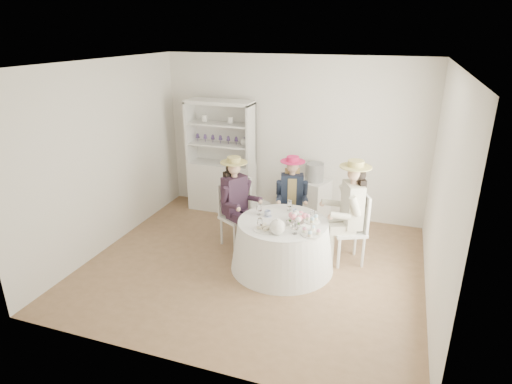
% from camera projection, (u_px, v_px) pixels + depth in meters
% --- Properties ---
extents(ground, '(4.50, 4.50, 0.00)m').
position_uv_depth(ground, '(254.00, 265.00, 5.96)').
color(ground, brown).
rests_on(ground, ground).
extents(ceiling, '(4.50, 4.50, 0.00)m').
position_uv_depth(ceiling, '(253.00, 63.00, 4.99)').
color(ceiling, white).
rests_on(ceiling, wall_back).
extents(wall_back, '(4.50, 0.00, 4.50)m').
position_uv_depth(wall_back, '(292.00, 138.00, 7.24)').
color(wall_back, white).
rests_on(wall_back, ground).
extents(wall_front, '(4.50, 0.00, 4.50)m').
position_uv_depth(wall_front, '(178.00, 242.00, 3.71)').
color(wall_front, white).
rests_on(wall_front, ground).
extents(wall_left, '(0.00, 4.50, 4.50)m').
position_uv_depth(wall_left, '(106.00, 157.00, 6.15)').
color(wall_left, white).
rests_on(wall_left, ground).
extents(wall_right, '(0.00, 4.50, 4.50)m').
position_uv_depth(wall_right, '(443.00, 193.00, 4.79)').
color(wall_right, white).
rests_on(wall_right, ground).
extents(tea_table, '(1.40, 1.40, 0.69)m').
position_uv_depth(tea_table, '(282.00, 245.00, 5.79)').
color(tea_table, white).
rests_on(tea_table, ground).
extents(hutch, '(1.33, 0.88, 1.96)m').
position_uv_depth(hutch, '(222.00, 172.00, 7.58)').
color(hutch, silver).
rests_on(hutch, ground).
extents(side_table, '(0.59, 0.59, 0.71)m').
position_uv_depth(side_table, '(313.00, 200.00, 7.24)').
color(side_table, silver).
rests_on(side_table, ground).
extents(hatbox, '(0.34, 0.34, 0.30)m').
position_uv_depth(hatbox, '(314.00, 172.00, 7.06)').
color(hatbox, black).
rests_on(hatbox, side_table).
extents(guest_left, '(0.59, 0.54, 1.38)m').
position_uv_depth(guest_left, '(236.00, 197.00, 6.24)').
color(guest_left, silver).
rests_on(guest_left, ground).
extents(guest_mid, '(0.50, 0.53, 1.31)m').
position_uv_depth(guest_mid, '(292.00, 193.00, 6.49)').
color(guest_mid, silver).
rests_on(guest_mid, ground).
extents(guest_right, '(0.62, 0.57, 1.48)m').
position_uv_depth(guest_right, '(350.00, 207.00, 5.75)').
color(guest_right, silver).
rests_on(guest_right, ground).
extents(spare_chair, '(0.56, 0.56, 0.97)m').
position_uv_depth(spare_chair, '(250.00, 200.00, 6.81)').
color(spare_chair, silver).
rests_on(spare_chair, ground).
extents(teacup_a, '(0.12, 0.12, 0.08)m').
position_uv_depth(teacup_a, '(268.00, 214.00, 5.80)').
color(teacup_a, white).
rests_on(teacup_a, tea_table).
extents(teacup_b, '(0.07, 0.07, 0.06)m').
position_uv_depth(teacup_b, '(295.00, 212.00, 5.87)').
color(teacup_b, white).
rests_on(teacup_b, tea_table).
extents(teacup_c, '(0.12, 0.12, 0.07)m').
position_uv_depth(teacup_c, '(304.00, 217.00, 5.71)').
color(teacup_c, white).
rests_on(teacup_c, tea_table).
extents(flower_bowl, '(0.30, 0.30, 0.06)m').
position_uv_depth(flower_bowl, '(297.00, 223.00, 5.53)').
color(flower_bowl, white).
rests_on(flower_bowl, tea_table).
extents(flower_arrangement, '(0.21, 0.21, 0.08)m').
position_uv_depth(flower_arrangement, '(298.00, 216.00, 5.56)').
color(flower_arrangement, pink).
rests_on(flower_arrangement, tea_table).
extents(table_teapot, '(0.28, 0.20, 0.21)m').
position_uv_depth(table_teapot, '(278.00, 227.00, 5.29)').
color(table_teapot, white).
rests_on(table_teapot, tea_table).
extents(sandwich_plate, '(0.28, 0.28, 0.06)m').
position_uv_depth(sandwich_plate, '(265.00, 228.00, 5.43)').
color(sandwich_plate, white).
rests_on(sandwich_plate, tea_table).
extents(cupcake_stand, '(0.27, 0.27, 0.25)m').
position_uv_depth(cupcake_stand, '(312.00, 228.00, 5.27)').
color(cupcake_stand, white).
rests_on(cupcake_stand, tea_table).
extents(stemware_set, '(0.81, 0.79, 0.15)m').
position_uv_depth(stemware_set, '(283.00, 216.00, 5.63)').
color(stemware_set, white).
rests_on(stemware_set, tea_table).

